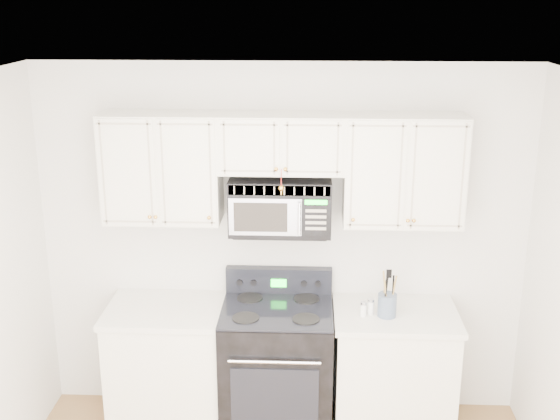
{
  "coord_description": "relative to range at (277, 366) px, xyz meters",
  "views": [
    {
      "loc": [
        0.2,
        -3.03,
        3.04
      ],
      "look_at": [
        0.0,
        1.3,
        1.69
      ],
      "focal_mm": 45.0,
      "sensor_mm": 36.0,
      "label": 1
    }
  ],
  "objects": [
    {
      "name": "range",
      "position": [
        0.0,
        0.0,
        0.0
      ],
      "size": [
        0.77,
        0.7,
        1.12
      ],
      "color": "black",
      "rests_on": "ground"
    },
    {
      "name": "base_cabinet_right",
      "position": [
        0.83,
        0.01,
        -0.06
      ],
      "size": [
        0.86,
        0.65,
        0.92
      ],
      "color": "silver",
      "rests_on": "ground"
    },
    {
      "name": "room",
      "position": [
        0.03,
        -1.42,
        0.82
      ],
      "size": [
        3.51,
        3.51,
        2.61
      ],
      "color": "#90613C",
      "rests_on": "ground"
    },
    {
      "name": "upper_cabinets",
      "position": [
        0.03,
        0.16,
        1.45
      ],
      "size": [
        2.44,
        0.37,
        0.75
      ],
      "color": "silver",
      "rests_on": "ground"
    },
    {
      "name": "utensil_crock",
      "position": [
        0.75,
        -0.05,
        0.53
      ],
      "size": [
        0.13,
        0.13,
        0.34
      ],
      "color": "#44506B",
      "rests_on": "base_cabinet_right"
    },
    {
      "name": "microwave",
      "position": [
        0.02,
        0.15,
        1.16
      ],
      "size": [
        0.69,
        0.4,
        0.38
      ],
      "color": "black",
      "rests_on": "ground"
    },
    {
      "name": "shaker_pepper",
      "position": [
        0.65,
        -0.03,
        0.49
      ],
      "size": [
        0.05,
        0.05,
        0.11
      ],
      "color": "white",
      "rests_on": "base_cabinet_right"
    },
    {
      "name": "base_cabinet_left",
      "position": [
        -0.77,
        0.01,
        -0.06
      ],
      "size": [
        0.86,
        0.65,
        0.92
      ],
      "color": "silver",
      "rests_on": "ground"
    },
    {
      "name": "shaker_salt",
      "position": [
        0.59,
        -0.07,
        0.49
      ],
      "size": [
        0.04,
        0.04,
        0.11
      ],
      "color": "white",
      "rests_on": "base_cabinet_right"
    }
  ]
}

